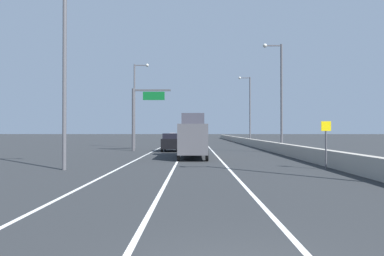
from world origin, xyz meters
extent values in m
plane|color=#26282B|center=(0.00, 64.00, 0.00)|extent=(320.00, 320.00, 0.00)
cube|color=silver|center=(-5.50, 55.00, 0.00)|extent=(0.16, 130.00, 0.00)
cube|color=silver|center=(-2.00, 55.00, 0.00)|extent=(0.16, 130.00, 0.00)
cube|color=silver|center=(1.50, 55.00, 0.00)|extent=(0.16, 130.00, 0.00)
cube|color=#9E998E|center=(8.42, 40.00, 0.55)|extent=(0.60, 120.00, 1.10)
cylinder|color=#47474C|center=(-8.00, 33.31, 3.75)|extent=(0.36, 0.36, 7.50)
cube|color=#47474C|center=(-5.75, 33.31, 7.30)|extent=(4.50, 0.20, 0.20)
cube|color=#0C5923|center=(-5.53, 33.19, 6.60)|extent=(2.60, 0.10, 1.00)
cylinder|color=#4C4C51|center=(7.52, 15.21, 1.20)|extent=(0.10, 0.10, 2.40)
cube|color=yellow|center=(7.52, 15.17, 2.70)|extent=(0.60, 0.04, 0.60)
cylinder|color=#4C4C51|center=(8.83, 29.72, 5.92)|extent=(0.24, 0.24, 11.84)
cube|color=#4C4C51|center=(7.93, 29.72, 11.69)|extent=(1.80, 0.12, 0.12)
sphere|color=beige|center=(7.03, 29.72, 11.69)|extent=(0.44, 0.44, 0.44)
cylinder|color=#4C4C51|center=(9.14, 50.58, 5.92)|extent=(0.24, 0.24, 11.84)
cube|color=#4C4C51|center=(8.24, 50.58, 11.69)|extent=(1.80, 0.12, 0.12)
sphere|color=beige|center=(7.34, 50.58, 11.69)|extent=(0.44, 0.44, 0.44)
cylinder|color=#4C4C51|center=(-8.68, 14.87, 5.92)|extent=(0.24, 0.24, 11.84)
cylinder|color=#4C4C51|center=(-9.12, 39.90, 5.92)|extent=(0.24, 0.24, 11.84)
cube|color=#4C4C51|center=(-8.22, 39.90, 11.69)|extent=(1.80, 0.12, 0.12)
sphere|color=beige|center=(-7.32, 39.90, 11.69)|extent=(0.44, 0.44, 0.44)
cube|color=#196033|center=(-3.37, 83.26, 0.83)|extent=(1.79, 4.41, 0.99)
cube|color=#1C4633|center=(-3.37, 82.82, 1.63)|extent=(1.57, 1.99, 0.60)
cylinder|color=black|center=(-4.16, 85.02, 0.34)|extent=(0.22, 0.68, 0.68)
cylinder|color=black|center=(-2.55, 85.01, 0.34)|extent=(0.22, 0.68, 0.68)
cylinder|color=black|center=(-4.18, 81.51, 0.34)|extent=(0.22, 0.68, 0.68)
cylinder|color=black|center=(-2.57, 81.50, 0.34)|extent=(0.22, 0.68, 0.68)
cube|color=red|center=(-0.27, 78.67, 0.92)|extent=(1.97, 4.64, 1.15)
cube|color=maroon|center=(-0.28, 78.21, 1.79)|extent=(1.69, 2.11, 0.60)
cylinder|color=black|center=(-1.08, 80.54, 0.34)|extent=(0.24, 0.69, 0.68)
cylinder|color=black|center=(0.62, 80.50, 0.34)|extent=(0.24, 0.69, 0.68)
cylinder|color=black|center=(-1.17, 76.84, 0.34)|extent=(0.24, 0.69, 0.68)
cylinder|color=black|center=(0.53, 76.80, 0.34)|extent=(0.24, 0.69, 0.68)
cube|color=black|center=(-3.45, 32.67, 0.92)|extent=(1.91, 4.50, 1.16)
cube|color=black|center=(-3.45, 32.22, 1.80)|extent=(1.67, 2.03, 0.60)
cylinder|color=black|center=(-4.30, 34.47, 0.34)|extent=(0.22, 0.68, 0.68)
cylinder|color=black|center=(-2.58, 34.46, 0.34)|extent=(0.22, 0.68, 0.68)
cylinder|color=black|center=(-4.32, 30.88, 0.34)|extent=(0.22, 0.68, 0.68)
cylinder|color=black|center=(-2.60, 30.87, 0.34)|extent=(0.22, 0.68, 0.68)
cube|color=#B7B7BC|center=(-6.51, 82.31, 0.81)|extent=(1.99, 4.61, 0.95)
cube|color=gray|center=(-6.52, 81.85, 1.59)|extent=(1.67, 2.10, 0.60)
cylinder|color=black|center=(-7.26, 84.16, 0.34)|extent=(0.25, 0.69, 0.68)
cylinder|color=black|center=(-5.61, 84.09, 0.34)|extent=(0.25, 0.69, 0.68)
cylinder|color=black|center=(-7.40, 80.52, 0.34)|extent=(0.25, 0.69, 0.68)
cylinder|color=black|center=(-5.75, 80.46, 0.34)|extent=(0.25, 0.69, 0.68)
cube|color=#4C4C51|center=(-0.79, 23.66, 1.73)|extent=(2.41, 7.72, 2.45)
cube|color=#3A3A45|center=(-0.80, 25.36, 3.50)|extent=(2.11, 1.70, 1.10)
cylinder|color=black|center=(-1.92, 26.82, 0.50)|extent=(0.22, 1.00, 1.00)
cylinder|color=black|center=(0.32, 26.82, 0.50)|extent=(0.22, 1.00, 1.00)
cylinder|color=black|center=(-1.91, 20.50, 0.50)|extent=(0.22, 1.00, 1.00)
cylinder|color=black|center=(0.33, 20.50, 0.50)|extent=(0.22, 1.00, 1.00)
camera|label=1|loc=(-0.70, -4.36, 2.41)|focal=29.35mm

